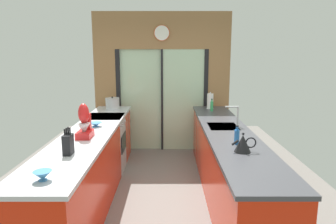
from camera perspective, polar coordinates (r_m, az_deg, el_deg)
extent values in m
cube|color=slate|center=(4.67, -1.21, -13.65)|extent=(5.04, 7.60, 0.02)
cube|color=olive|center=(6.07, -0.85, 14.85)|extent=(2.64, 0.08, 0.70)
cube|color=#B2D1AD|center=(6.17, -4.72, 2.16)|extent=(0.80, 0.02, 2.00)
cube|color=#B2D1AD|center=(6.11, 3.12, 2.11)|extent=(0.80, 0.02, 2.00)
cube|color=black|center=(6.20, -8.79, 2.12)|extent=(0.08, 0.10, 2.00)
cube|color=black|center=(6.17, 7.20, 2.12)|extent=(0.08, 0.10, 2.00)
cube|color=black|center=(6.12, -0.82, 2.14)|extent=(0.04, 0.10, 2.00)
cube|color=olive|center=(6.24, -11.06, 2.11)|extent=(0.42, 0.08, 2.00)
cube|color=olive|center=(6.20, 9.50, 2.10)|extent=(0.42, 0.08, 2.00)
cylinder|color=white|center=(6.00, -0.86, 14.41)|extent=(0.27, 0.03, 0.27)
torus|color=#DB4C23|center=(6.00, -0.86, 14.41)|extent=(0.29, 0.02, 0.29)
cube|color=red|center=(3.79, -15.88, -12.74)|extent=(0.58, 2.55, 0.88)
cube|color=red|center=(5.81, -9.93, -4.14)|extent=(0.58, 0.65, 0.88)
cube|color=#BCBCC1|center=(4.21, -13.87, -3.61)|extent=(0.62, 3.80, 0.04)
cube|color=red|center=(4.30, 11.06, -9.63)|extent=(0.58, 3.80, 0.88)
cube|color=#3D3D42|center=(4.16, 11.29, -3.68)|extent=(0.62, 3.80, 0.04)
cube|color=#B7BABC|center=(4.40, 10.42, -2.93)|extent=(0.40, 0.48, 0.05)
cylinder|color=#B7BABC|center=(4.40, 13.06, -0.78)|extent=(0.02, 0.02, 0.29)
cylinder|color=#B7BABC|center=(4.35, 11.98, 0.93)|extent=(0.18, 0.02, 0.02)
cube|color=#B7BABC|center=(5.22, -11.13, -5.91)|extent=(0.58, 0.60, 0.88)
cube|color=black|center=(5.16, -7.92, -5.54)|extent=(0.01, 0.48, 0.28)
cube|color=black|center=(5.11, -11.32, -0.91)|extent=(0.58, 0.60, 0.03)
cylinder|color=#B7BABC|center=(4.91, -8.25, -2.55)|extent=(0.02, 0.04, 0.04)
cylinder|color=#B7BABC|center=(5.08, -7.96, -2.08)|extent=(0.02, 0.04, 0.04)
cylinder|color=#B7BABC|center=(5.26, -7.68, -1.64)|extent=(0.02, 0.04, 0.04)
cylinder|color=teal|center=(2.73, -21.84, -11.56)|extent=(0.07, 0.07, 0.01)
cone|color=teal|center=(2.72, -21.90, -10.79)|extent=(0.15, 0.15, 0.07)
cylinder|color=teal|center=(4.41, -12.94, -2.60)|extent=(0.08, 0.08, 0.01)
cone|color=teal|center=(4.40, -12.96, -2.22)|extent=(0.18, 0.18, 0.05)
cube|color=black|center=(3.28, -17.71, -5.72)|extent=(0.08, 0.14, 0.21)
cylinder|color=black|center=(3.25, -18.29, -3.57)|extent=(0.02, 0.02, 0.07)
cylinder|color=black|center=(3.25, -18.00, -3.47)|extent=(0.02, 0.02, 0.08)
cylinder|color=black|center=(3.24, -17.70, -3.39)|extent=(0.02, 0.02, 0.09)
cylinder|color=black|center=(3.24, -17.39, -3.45)|extent=(0.02, 0.02, 0.08)
cube|color=red|center=(3.88, -14.83, -4.00)|extent=(0.17, 0.26, 0.08)
cube|color=red|center=(3.94, -14.55, -1.66)|extent=(0.10, 0.08, 0.20)
ellipsoid|color=red|center=(3.81, -15.06, -0.25)|extent=(0.13, 0.12, 0.24)
cone|color=#B7BABC|center=(3.83, -15.00, -2.95)|extent=(0.15, 0.15, 0.13)
cylinder|color=#B7BABC|center=(5.68, -9.94, 1.48)|extent=(0.25, 0.25, 0.20)
cylinder|color=#B7BABC|center=(5.66, -9.98, 2.54)|extent=(0.25, 0.25, 0.01)
sphere|color=black|center=(5.66, -9.98, 2.70)|extent=(0.03, 0.03, 0.03)
cone|color=black|center=(3.29, 13.92, -5.69)|extent=(0.18, 0.18, 0.18)
sphere|color=black|center=(3.26, 14.00, -3.97)|extent=(0.03, 0.03, 0.03)
cylinder|color=black|center=(3.27, 12.58, -5.57)|extent=(0.08, 0.02, 0.07)
torus|color=black|center=(3.31, 15.34, -5.51)|extent=(0.12, 0.01, 0.12)
cylinder|color=#286BB7|center=(3.55, 12.87, -4.54)|extent=(0.06, 0.06, 0.16)
cylinder|color=#286BB7|center=(3.53, 12.94, -2.94)|extent=(0.03, 0.03, 0.04)
cylinder|color=black|center=(3.52, 12.96, -2.54)|extent=(0.03, 0.03, 0.01)
cylinder|color=#339E56|center=(5.49, 8.37, 1.04)|extent=(0.05, 0.05, 0.17)
cylinder|color=#339E56|center=(5.47, 8.40, 2.10)|extent=(0.02, 0.02, 0.04)
cylinder|color=black|center=(5.47, 8.41, 2.36)|extent=(0.03, 0.03, 0.01)
cylinder|color=#B7BABC|center=(5.72, 8.04, 0.66)|extent=(0.13, 0.13, 0.01)
cylinder|color=white|center=(5.70, 8.08, 2.03)|extent=(0.11, 0.11, 0.27)
sphere|color=#B7BABC|center=(5.68, 8.12, 3.51)|extent=(0.03, 0.03, 0.03)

